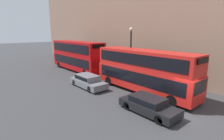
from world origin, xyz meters
TOP-DOWN VIEW (x-y plane):
  - ground_plane at (0.00, 0.00)m, footprint 200.00×200.00m
  - bus_leading at (1.60, 5.20)m, footprint 2.59×10.97m
  - bus_second_in_queue at (1.60, 18.13)m, footprint 2.59×11.33m
  - car_dark_sedan at (-1.80, 1.89)m, footprint 1.78×4.50m
  - car_hatchback at (-1.80, 9.94)m, footprint 1.82×4.74m
  - street_lamp at (3.74, 8.97)m, footprint 0.44×0.44m
  - pedestrian at (4.23, 13.72)m, footprint 0.36×0.36m

SIDE VIEW (x-z plane):
  - ground_plane at x=0.00m, z-range 0.00..0.00m
  - car_dark_sedan at x=-1.80m, z-range 0.05..1.29m
  - car_hatchback at x=-1.80m, z-range 0.04..1.41m
  - pedestrian at x=4.23m, z-range -0.07..1.72m
  - bus_leading at x=1.60m, z-range 0.22..4.36m
  - bus_second_in_queue at x=1.60m, z-range 0.22..4.67m
  - street_lamp at x=3.74m, z-range 0.76..7.12m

